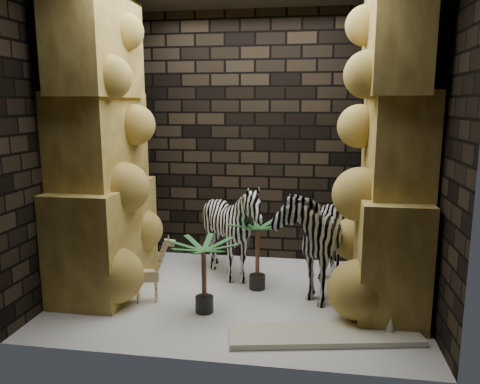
% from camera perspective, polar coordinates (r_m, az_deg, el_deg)
% --- Properties ---
extents(floor, '(3.50, 3.50, 0.00)m').
position_cam_1_polar(floor, '(4.85, -0.25, -12.53)').
color(floor, white).
rests_on(floor, ground).
extents(wall_back, '(3.50, 0.00, 3.50)m').
position_cam_1_polar(wall_back, '(5.71, 1.78, 6.54)').
color(wall_back, black).
rests_on(wall_back, ground).
extents(wall_front, '(3.50, 0.00, 3.50)m').
position_cam_1_polar(wall_front, '(3.26, -3.83, 3.42)').
color(wall_front, black).
rests_on(wall_front, ground).
extents(wall_left, '(0.00, 3.00, 3.00)m').
position_cam_1_polar(wall_left, '(5.06, -20.29, 5.36)').
color(wall_left, black).
rests_on(wall_left, ground).
extents(wall_right, '(0.00, 3.00, 3.00)m').
position_cam_1_polar(wall_right, '(4.54, 22.19, 4.70)').
color(wall_right, black).
rests_on(wall_right, ground).
extents(rock_pillar_left, '(0.68, 1.30, 3.00)m').
position_cam_1_polar(rock_pillar_left, '(4.90, -16.71, 5.42)').
color(rock_pillar_left, '#DEC860').
rests_on(rock_pillar_left, floor).
extents(rock_pillar_right, '(0.58, 1.25, 3.00)m').
position_cam_1_polar(rock_pillar_right, '(4.47, 18.06, 4.89)').
color(rock_pillar_right, '#DEC860').
rests_on(rock_pillar_right, floor).
extents(zebra_right, '(0.78, 1.20, 1.33)m').
position_cam_1_polar(zebra_right, '(4.87, 9.01, -4.31)').
color(zebra_right, white).
rests_on(zebra_right, floor).
extents(zebra_left, '(1.00, 1.19, 1.01)m').
position_cam_1_polar(zebra_left, '(5.14, -1.02, -5.22)').
color(zebra_left, white).
rests_on(zebra_left, floor).
extents(giraffe_toy, '(0.37, 0.21, 0.68)m').
position_cam_1_polar(giraffe_toy, '(4.69, -11.34, -9.14)').
color(giraffe_toy, beige).
rests_on(giraffe_toy, floor).
extents(palm_front, '(0.36, 0.36, 0.75)m').
position_cam_1_polar(palm_front, '(4.90, 2.14, -7.61)').
color(palm_front, '#1F511E').
rests_on(palm_front, floor).
extents(palm_back, '(0.36, 0.36, 0.70)m').
position_cam_1_polar(palm_back, '(4.39, -4.41, -10.21)').
color(palm_back, '#1F511E').
rests_on(palm_back, floor).
extents(surfboard, '(1.63, 0.68, 0.05)m').
position_cam_1_polar(surfboard, '(4.12, 10.24, -16.74)').
color(surfboard, beige).
rests_on(surfboard, floor).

